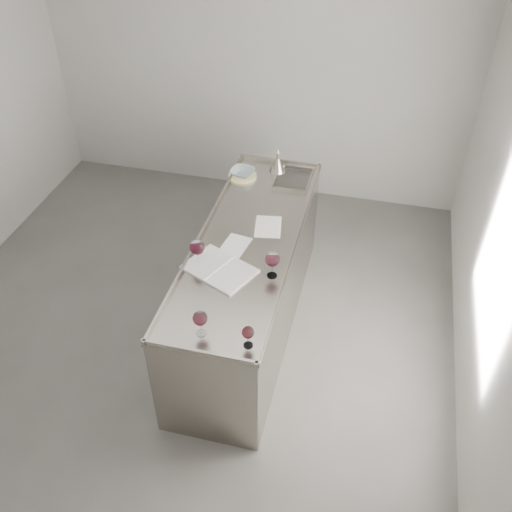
% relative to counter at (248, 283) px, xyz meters
% --- Properties ---
extents(room_shell, '(4.54, 5.04, 2.84)m').
position_rel_counter_xyz_m(room_shell, '(-0.50, -0.30, 0.93)').
color(room_shell, '#55524F').
rests_on(room_shell, ground).
extents(counter, '(0.77, 2.42, 0.97)m').
position_rel_counter_xyz_m(counter, '(0.00, 0.00, 0.00)').
color(counter, gray).
rests_on(counter, ground).
extents(wine_glass_left, '(0.11, 0.11, 0.22)m').
position_rel_counter_xyz_m(wine_glass_left, '(-0.28, -0.38, 0.62)').
color(wine_glass_left, white).
rests_on(wine_glass_left, counter).
extents(wine_glass_middle, '(0.10, 0.10, 0.19)m').
position_rel_counter_xyz_m(wine_glass_middle, '(-0.04, -1.03, 0.60)').
color(wine_glass_middle, white).
rests_on(wine_glass_middle, counter).
extents(wine_glass_right, '(0.11, 0.11, 0.21)m').
position_rel_counter_xyz_m(wine_glass_right, '(0.27, -0.37, 0.62)').
color(wine_glass_right, white).
rests_on(wine_glass_right, counter).
extents(wine_glass_small, '(0.08, 0.08, 0.16)m').
position_rel_counter_xyz_m(wine_glass_small, '(0.27, -1.05, 0.58)').
color(wine_glass_small, white).
rests_on(wine_glass_small, counter).
extents(notebook, '(0.58, 0.51, 0.02)m').
position_rel_counter_xyz_m(notebook, '(-0.11, -0.40, 0.48)').
color(notebook, white).
rests_on(notebook, counter).
extents(loose_paper_top, '(0.25, 0.32, 0.00)m').
position_rel_counter_xyz_m(loose_paper_top, '(0.12, 0.19, 0.47)').
color(loose_paper_top, silver).
rests_on(loose_paper_top, counter).
extents(loose_paper_under, '(0.22, 0.29, 0.00)m').
position_rel_counter_xyz_m(loose_paper_under, '(-0.07, -0.11, 0.47)').
color(loose_paper_under, silver).
rests_on(loose_paper_under, counter).
extents(trivet, '(0.33, 0.33, 0.02)m').
position_rel_counter_xyz_m(trivet, '(-0.28, 0.86, 0.48)').
color(trivet, beige).
rests_on(trivet, counter).
extents(ceramic_bowl, '(0.24, 0.24, 0.05)m').
position_rel_counter_xyz_m(ceramic_bowl, '(-0.28, 0.86, 0.51)').
color(ceramic_bowl, '#97ACAF').
rests_on(ceramic_bowl, trivet).
extents(wine_funnel, '(0.15, 0.15, 0.22)m').
position_rel_counter_xyz_m(wine_funnel, '(0.01, 1.04, 0.54)').
color(wine_funnel, gray).
rests_on(wine_funnel, counter).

